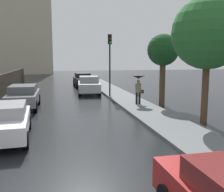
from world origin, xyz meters
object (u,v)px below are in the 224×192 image
at_px(car_silver_behind_camera, 89,85).
at_px(traffic_light, 110,54).
at_px(car_grey_near_kerb, 24,96).
at_px(street_tree_near, 208,34).
at_px(pedestrian_with_umbrella_near, 138,82).
at_px(car_white_mid_road, 6,121).
at_px(car_black_far_lane, 83,80).
at_px(street_tree_mid, 163,51).

relative_size(car_silver_behind_camera, traffic_light, 0.89).
distance_m(car_grey_near_kerb, street_tree_near, 10.96).
xyz_separation_m(car_grey_near_kerb, pedestrian_with_umbrella_near, (7.08, -0.76, 0.78)).
bearing_deg(car_silver_behind_camera, car_grey_near_kerb, -125.21).
relative_size(car_grey_near_kerb, street_tree_near, 0.71).
relative_size(car_white_mid_road, car_black_far_lane, 1.06).
height_order(car_grey_near_kerb, car_black_far_lane, car_black_far_lane).
bearing_deg(street_tree_mid, car_grey_near_kerb, 175.10).
bearing_deg(car_grey_near_kerb, street_tree_near, 147.28).
xyz_separation_m(car_black_far_lane, traffic_light, (1.31, -8.27, 2.62)).
relative_size(traffic_light, street_tree_near, 0.81).
relative_size(pedestrian_with_umbrella_near, street_tree_near, 0.32).
relative_size(car_grey_near_kerb, traffic_light, 0.87).
bearing_deg(car_white_mid_road, car_silver_behind_camera, -114.71).
distance_m(car_white_mid_road, street_tree_mid, 10.58).
distance_m(pedestrian_with_umbrella_near, street_tree_mid, 2.53).
bearing_deg(street_tree_mid, traffic_light, 124.64).
relative_size(pedestrian_with_umbrella_near, traffic_light, 0.39).
bearing_deg(street_tree_mid, car_black_far_lane, 108.20).
height_order(traffic_light, street_tree_near, street_tree_near).
bearing_deg(car_white_mid_road, pedestrian_with_umbrella_near, -145.48).
xyz_separation_m(car_silver_behind_camera, car_black_far_lane, (0.03, 5.71, -0.02)).
xyz_separation_m(traffic_light, street_tree_mid, (2.68, -3.88, 0.10)).
relative_size(car_silver_behind_camera, car_black_far_lane, 1.06).
bearing_deg(pedestrian_with_umbrella_near, street_tree_near, -56.59).
relative_size(car_grey_near_kerb, car_silver_behind_camera, 0.98).
height_order(car_black_far_lane, street_tree_mid, street_tree_mid).
height_order(car_white_mid_road, traffic_light, traffic_light).
bearing_deg(street_tree_mid, pedestrian_with_umbrella_near, -179.57).
height_order(car_silver_behind_camera, traffic_light, traffic_light).
relative_size(car_black_far_lane, street_tree_mid, 0.86).
distance_m(car_black_far_lane, street_tree_mid, 13.08).
distance_m(car_silver_behind_camera, street_tree_near, 12.48).
distance_m(car_black_far_lane, pedestrian_with_umbrella_near, 12.42).
distance_m(pedestrian_with_umbrella_near, traffic_light, 4.44).
bearing_deg(street_tree_mid, car_silver_behind_camera, 121.98).
distance_m(car_silver_behind_camera, pedestrian_with_umbrella_near, 6.93).
bearing_deg(traffic_light, car_black_far_lane, 99.02).
height_order(car_silver_behind_camera, car_black_far_lane, car_silver_behind_camera).
xyz_separation_m(car_white_mid_road, car_silver_behind_camera, (4.57, 11.96, 0.08)).
bearing_deg(pedestrian_with_umbrella_near, car_white_mid_road, -127.71).
bearing_deg(pedestrian_with_umbrella_near, car_black_far_lane, 115.01).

